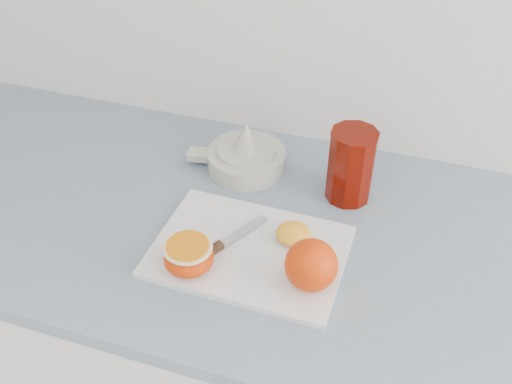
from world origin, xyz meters
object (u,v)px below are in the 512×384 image
counter (276,368)px  cutting_board (249,251)px  red_tumbler (351,168)px  half_orange (189,256)px  citrus_juicer (245,156)px

counter → cutting_board: size_ratio=7.96×
cutting_board → red_tumbler: size_ratio=2.22×
half_orange → counter: bearing=53.2°
half_orange → citrus_juicer: (-0.01, 0.31, -0.01)m
cutting_board → citrus_juicer: size_ratio=1.59×
counter → citrus_juicer: size_ratio=12.66×
counter → citrus_juicer: 0.51m
citrus_juicer → red_tumbler: red_tumbler is taller
half_orange → citrus_juicer: citrus_juicer is taller
cutting_board → red_tumbler: red_tumbler is taller
citrus_juicer → half_orange: bearing=-88.6°
half_orange → red_tumbler: bearing=53.1°
cutting_board → citrus_juicer: (-0.09, 0.23, 0.02)m
citrus_juicer → counter: bearing=-51.4°
counter → citrus_juicer: bearing=128.6°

